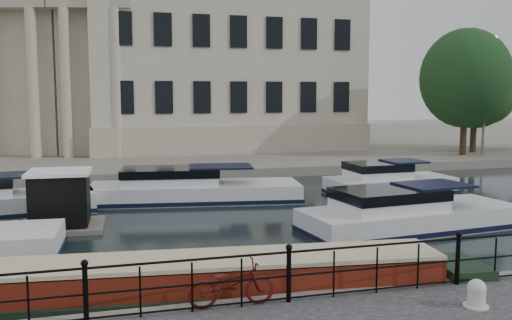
{
  "coord_description": "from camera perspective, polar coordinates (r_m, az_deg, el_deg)",
  "views": [
    {
      "loc": [
        -3.72,
        -12.97,
        4.83
      ],
      "look_at": [
        0.5,
        2.0,
        3.0
      ],
      "focal_mm": 40.0,
      "sensor_mm": 36.0,
      "label": 1
    }
  ],
  "objects": [
    {
      "name": "narrowboat",
      "position": [
        13.15,
        -5.53,
        -13.17
      ],
      "size": [
        13.81,
        3.3,
        1.51
      ],
      "rotation": [
        0.0,
        0.0,
        -0.11
      ],
      "color": "black",
      "rests_on": "ground_plane"
    },
    {
      "name": "railing",
      "position": [
        11.91,
        3.3,
        -11.04
      ],
      "size": [
        24.14,
        0.14,
        1.22
      ],
      "color": "black",
      "rests_on": "near_quay"
    },
    {
      "name": "mooring_bollard",
      "position": [
        12.56,
        21.18,
        -12.38
      ],
      "size": [
        0.51,
        0.51,
        0.57
      ],
      "color": "#B9B9B5",
      "rests_on": "near_quay"
    },
    {
      "name": "trees",
      "position": [
        44.58,
        23.05,
        6.86
      ],
      "size": [
        14.22,
        7.44,
        8.72
      ],
      "color": "black",
      "rests_on": "far_bank"
    },
    {
      "name": "far_bank",
      "position": [
        52.3,
        -11.62,
        1.57
      ],
      "size": [
        120.0,
        42.0,
        0.55
      ],
      "primitive_type": "cube",
      "color": "#6B665B",
      "rests_on": "ground_plane"
    },
    {
      "name": "civic_building",
      "position": [
        47.8,
        -12.64,
        9.19
      ],
      "size": [
        53.55,
        31.84,
        16.85
      ],
      "color": "#ADA38C",
      "rests_on": "far_bank"
    },
    {
      "name": "harbour_hut",
      "position": [
        21.48,
        -18.97,
        -4.06
      ],
      "size": [
        3.05,
        2.59,
        2.18
      ],
      "rotation": [
        0.0,
        0.0,
        -0.05
      ],
      "color": "#6B665B",
      "rests_on": "ground_plane"
    },
    {
      "name": "cabin_cruisers",
      "position": [
        22.39,
        -8.4,
        -4.86
      ],
      "size": [
        27.51,
        11.28,
        1.99
      ],
      "color": "white",
      "rests_on": "ground_plane"
    },
    {
      "name": "ground_plane",
      "position": [
        14.33,
        0.25,
        -12.99
      ],
      "size": [
        160.0,
        160.0,
        0.0
      ],
      "primitive_type": "plane",
      "color": "black",
      "rests_on": "ground"
    },
    {
      "name": "bicycle",
      "position": [
        11.72,
        -2.47,
        -12.3
      ],
      "size": [
        1.77,
        0.65,
        0.93
      ],
      "primitive_type": "imported",
      "rotation": [
        0.0,
        0.0,
        1.55
      ],
      "color": "#470D0C",
      "rests_on": "near_quay"
    }
  ]
}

